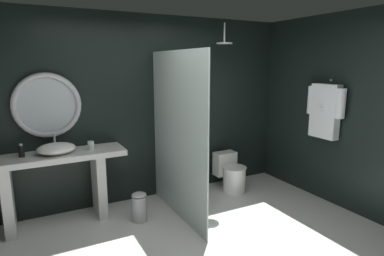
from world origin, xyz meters
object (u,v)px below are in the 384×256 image
hanging_bathrobe (325,109)px  vessel_sink (56,148)px  tumbler_cup (91,146)px  waste_bin (139,207)px  toilet (231,173)px  round_wall_mirror (47,105)px  rain_shower_head (224,42)px  soap_dispenser (21,151)px

hanging_bathrobe → vessel_sink: bearing=163.5°
tumbler_cup → waste_bin: 0.97m
vessel_sink → toilet: 2.55m
round_wall_mirror → rain_shower_head: (2.36, -0.28, 0.80)m
round_wall_mirror → waste_bin: (0.91, -0.64, -1.25)m
round_wall_mirror → waste_bin: 1.67m
round_wall_mirror → rain_shower_head: rain_shower_head is taller
tumbler_cup → round_wall_mirror: bearing=150.5°
soap_dispenser → hanging_bathrobe: bearing=-15.6°
rain_shower_head → waste_bin: (-1.45, -0.36, -2.05)m
rain_shower_head → hanging_bathrobe: (1.03, -0.96, -0.91)m
hanging_bathrobe → waste_bin: (-2.49, 0.60, -1.14)m
vessel_sink → rain_shower_head: (2.32, -0.03, 1.29)m
tumbler_cup → round_wall_mirror: size_ratio=0.14×
toilet → waste_bin: toilet is taller
vessel_sink → tumbler_cup: bearing=-0.3°
tumbler_cup → rain_shower_head: (1.92, -0.03, 1.30)m
rain_shower_head → tumbler_cup: bearing=179.1°
waste_bin → round_wall_mirror: bearing=144.8°
hanging_bathrobe → toilet: hanging_bathrobe is taller
tumbler_cup → toilet: bearing=-2.3°
vessel_sink → soap_dispenser: (-0.37, 0.05, 0.00)m
vessel_sink → toilet: size_ratio=0.78×
tumbler_cup → vessel_sink: bearing=179.7°
hanging_bathrobe → waste_bin: hanging_bathrobe is taller
vessel_sink → tumbler_cup: vessel_sink is taller
soap_dispenser → hanging_bathrobe: 3.88m
soap_dispenser → hanging_bathrobe: (3.72, -1.04, 0.37)m
round_wall_mirror → hanging_bathrobe: size_ratio=0.98×
hanging_bathrobe → toilet: size_ratio=1.43×
rain_shower_head → vessel_sink: bearing=179.2°
vessel_sink → waste_bin: 1.22m
toilet → rain_shower_head: bearing=158.4°
soap_dispenser → rain_shower_head: rain_shower_head is taller
vessel_sink → toilet: vessel_sink is taller
vessel_sink → hanging_bathrobe: bearing=-16.5°
vessel_sink → hanging_bathrobe: 3.51m
tumbler_cup → hanging_bathrobe: 3.14m
soap_dispenser → vessel_sink: bearing=-7.6°
round_wall_mirror → tumbler_cup: bearing=-29.5°
waste_bin → tumbler_cup: bearing=140.1°
waste_bin → soap_dispenser: bearing=160.3°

